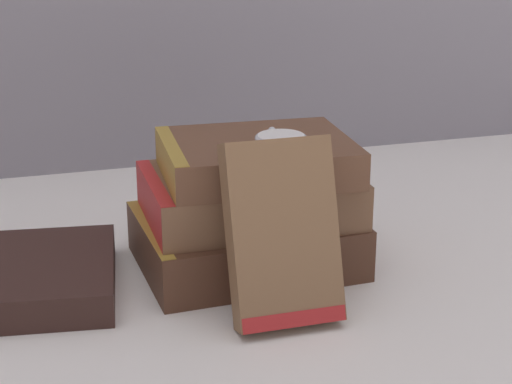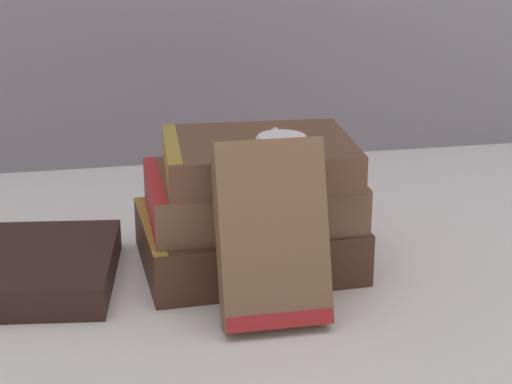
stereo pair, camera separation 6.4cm
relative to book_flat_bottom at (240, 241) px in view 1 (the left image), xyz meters
name	(u,v)px [view 1 (the left image)]	position (x,y,z in m)	size (l,w,h in m)	color
ground_plane	(229,274)	(-0.01, -0.02, -0.02)	(3.00, 3.00, 0.00)	white
book_flat_bottom	(240,241)	(0.00, 0.00, 0.00)	(0.19, 0.16, 0.05)	#4C2D1E
book_flat_middle	(244,196)	(0.00, 0.00, 0.04)	(0.18, 0.13, 0.04)	brown
book_flat_top	(251,158)	(0.01, -0.01, 0.08)	(0.17, 0.14, 0.03)	brown
book_leaning_front	(283,239)	(0.00, -0.11, 0.04)	(0.09, 0.07, 0.15)	brown
pocket_watch	(280,137)	(0.03, -0.01, 0.10)	(0.05, 0.05, 0.01)	white
reading_glasses	(176,220)	(-0.03, 0.12, -0.02)	(0.09, 0.04, 0.00)	#4C3828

